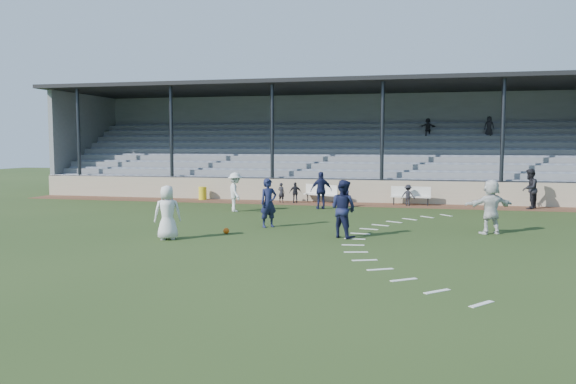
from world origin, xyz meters
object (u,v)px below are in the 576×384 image
object	(u,v)px
football	(226,231)
bench_right	(411,194)
player_navy_lead	(268,203)
player_white_lead	(167,212)
trash_bin	(203,193)
official	(530,189)
bench_left	(321,192)

from	to	relation	value
football	bench_right	bearing A→B (deg)	59.78
bench_right	player_navy_lead	size ratio (longest dim) A/B	1.10
player_white_lead	bench_right	bearing A→B (deg)	-148.59
trash_bin	official	distance (m)	17.01
trash_bin	player_navy_lead	bearing A→B (deg)	-55.42
official	player_navy_lead	bearing A→B (deg)	-26.24
bench_right	trash_bin	world-z (taller)	bench_right
football	player_navy_lead	distance (m)	2.28
bench_right	official	distance (m)	5.61
player_white_lead	player_navy_lead	size ratio (longest dim) A/B	0.97
player_navy_lead	football	bearing A→B (deg)	-161.35
bench_left	player_navy_lead	world-z (taller)	player_navy_lead
player_navy_lead	official	distance (m)	13.69
bench_right	player_white_lead	distance (m)	14.43
bench_left	bench_right	xyz separation A→B (m)	(4.66, -0.19, 0.00)
trash_bin	bench_left	bearing A→B (deg)	-0.41
football	player_navy_lead	size ratio (longest dim) A/B	0.11
bench_left	trash_bin	distance (m)	6.74
bench_right	football	world-z (taller)	bench_right
bench_left	official	bearing A→B (deg)	20.70
bench_right	player_navy_lead	bearing A→B (deg)	-116.08
bench_left	trash_bin	size ratio (longest dim) A/B	2.79
bench_right	official	world-z (taller)	official
bench_right	player_navy_lead	distance (m)	10.22
player_white_lead	trash_bin	bearing A→B (deg)	-99.76
bench_right	bench_left	bearing A→B (deg)	-178.00
trash_bin	player_white_lead	world-z (taller)	player_white_lead
bench_left	player_white_lead	bearing A→B (deg)	-80.18
trash_bin	player_white_lead	bearing A→B (deg)	-73.44
bench_right	football	xyz separation A→B (m)	(-6.21, -10.66, -0.48)
player_white_lead	player_navy_lead	bearing A→B (deg)	-153.20
trash_bin	player_navy_lead	distance (m)	11.00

